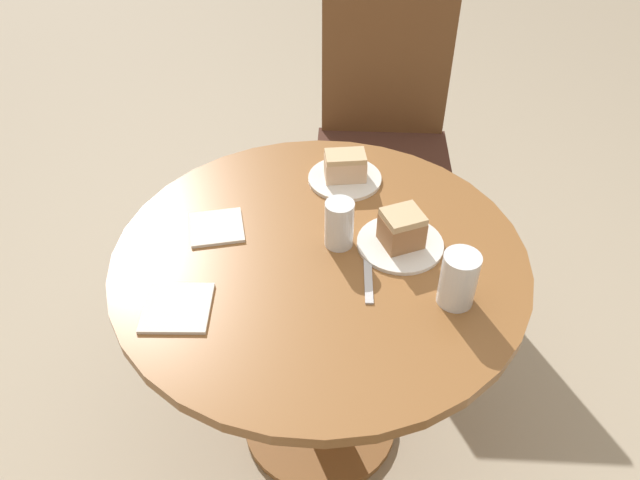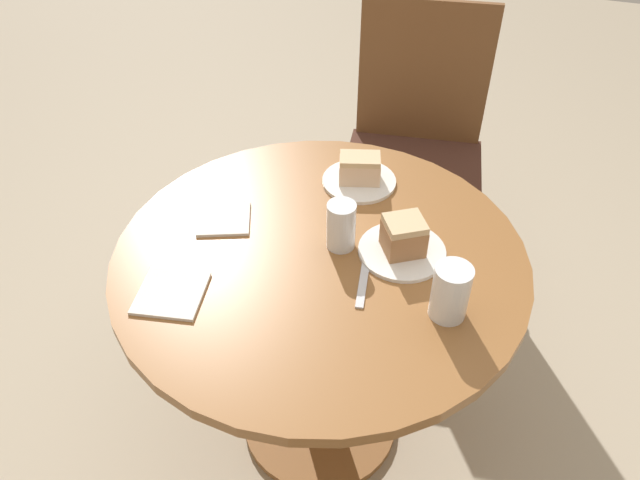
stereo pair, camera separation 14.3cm
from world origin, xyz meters
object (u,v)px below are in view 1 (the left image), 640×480
(chair, at_px, (383,138))
(cake_slice_near, at_px, (402,228))
(plate_far, at_px, (345,179))
(cake_slice_far, at_px, (345,166))
(plate_near, at_px, (400,244))
(glass_lemonade, at_px, (339,226))
(glass_water, at_px, (458,281))

(chair, bearing_deg, cake_slice_near, -89.66)
(plate_far, relative_size, cake_slice_far, 1.62)
(chair, bearing_deg, plate_near, -89.66)
(plate_far, bearing_deg, glass_lemonade, -84.55)
(chair, height_order, glass_water, chair)
(plate_far, height_order, glass_water, glass_water)
(cake_slice_far, relative_size, glass_water, 0.95)
(cake_slice_near, xyz_separation_m, cake_slice_far, (-0.17, 0.24, -0.01))
(chair, bearing_deg, cake_slice_far, -103.13)
(chair, distance_m, plate_near, 0.85)
(plate_near, distance_m, plate_far, 0.29)
(plate_near, xyz_separation_m, glass_lemonade, (-0.14, -0.02, 0.05))
(chair, distance_m, cake_slice_near, 0.87)
(chair, height_order, cake_slice_far, chair)
(chair, height_order, cake_slice_near, chair)
(plate_far, xyz_separation_m, cake_slice_near, (0.17, -0.24, 0.05))
(cake_slice_near, relative_size, glass_lemonade, 0.99)
(plate_far, relative_size, glass_lemonade, 1.64)
(chair, xyz_separation_m, glass_water, (0.24, -0.97, 0.27))
(cake_slice_near, bearing_deg, chair, 97.70)
(plate_near, height_order, glass_lemonade, glass_lemonade)
(cake_slice_near, bearing_deg, plate_near, -14.04)
(cake_slice_far, xyz_separation_m, glass_lemonade, (0.02, -0.26, 0.01))
(chair, xyz_separation_m, cake_slice_near, (0.11, -0.82, 0.27))
(glass_lemonade, relative_size, glass_water, 0.94)
(plate_near, xyz_separation_m, glass_water, (0.13, -0.16, 0.05))
(cake_slice_far, bearing_deg, plate_near, -54.66)
(chair, distance_m, glass_water, 1.04)
(plate_far, xyz_separation_m, glass_water, (0.30, -0.39, 0.05))
(cake_slice_near, bearing_deg, glass_lemonade, -172.89)
(glass_lemonade, bearing_deg, plate_near, 7.11)
(chair, xyz_separation_m, plate_far, (-0.06, -0.58, 0.22))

